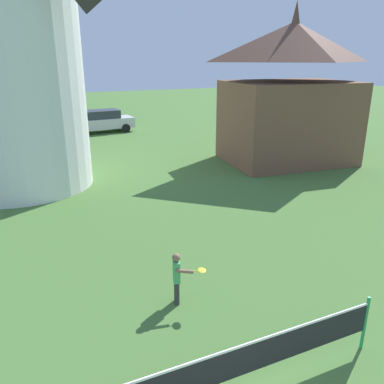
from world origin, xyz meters
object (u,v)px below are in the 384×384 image
Objects in this scene: tennis_net at (245,360)px; parked_car_silver at (101,121)px; parked_car_red at (7,124)px; chapel at (290,96)px; player_far at (178,275)px.

parked_car_silver is at bearing 82.98° from tennis_net.
parked_car_red is at bearing 170.06° from parked_car_silver.
parked_car_red is at bearing 134.50° from chapel.
chapel is at bearing 50.50° from tennis_net.
parked_car_silver is 14.15m from chapel.
player_far is 0.29× the size of parked_car_red.
tennis_net is 1.14× the size of parked_car_silver.
parked_car_red reaches higher than player_far.
chapel reaches higher than parked_car_silver.
chapel is (12.95, -13.18, 2.47)m from parked_car_red.
tennis_net is at bearing -97.02° from parked_car_silver.
player_far is at bearing -82.09° from parked_car_red.
tennis_net is 24.23m from parked_car_silver.
player_far is at bearing -97.92° from parked_car_silver.
parked_car_red is (-3.11, 25.12, 0.12)m from tennis_net.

